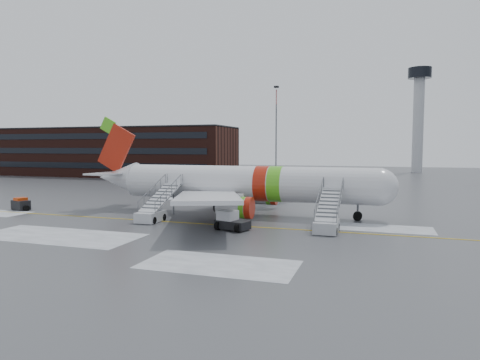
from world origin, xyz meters
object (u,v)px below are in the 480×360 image
(pushback_tug, at_px, (231,221))
(baggage_tractor, at_px, (21,205))
(airliner, at_px, (237,184))
(airstair_fwd, at_px, (327,219))
(airstair_aft, at_px, (155,210))

(pushback_tug, xyz_separation_m, baggage_tractor, (-27.64, 3.52, -0.13))
(airliner, bearing_deg, baggage_tractor, -168.67)
(airliner, bearing_deg, pushback_tug, -75.54)
(pushback_tug, bearing_deg, baggage_tractor, 172.74)
(airliner, xyz_separation_m, pushback_tug, (2.22, -8.62, -2.65))
(baggage_tractor, bearing_deg, airstair_fwd, -2.29)
(airstair_fwd, bearing_deg, baggage_tractor, 177.71)
(airstair_fwd, relative_size, baggage_tractor, 2.53)
(airstair_aft, relative_size, baggage_tractor, 2.53)
(airstair_fwd, height_order, baggage_tractor, airstair_fwd)
(pushback_tug, bearing_deg, airstair_fwd, 13.86)
(airstair_fwd, distance_m, baggage_tractor, 36.10)
(airliner, xyz_separation_m, baggage_tractor, (-25.42, -5.09, -2.78))
(airstair_fwd, xyz_separation_m, pushback_tug, (-8.43, -2.08, -0.30))
(airliner, relative_size, baggage_tractor, 11.50)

